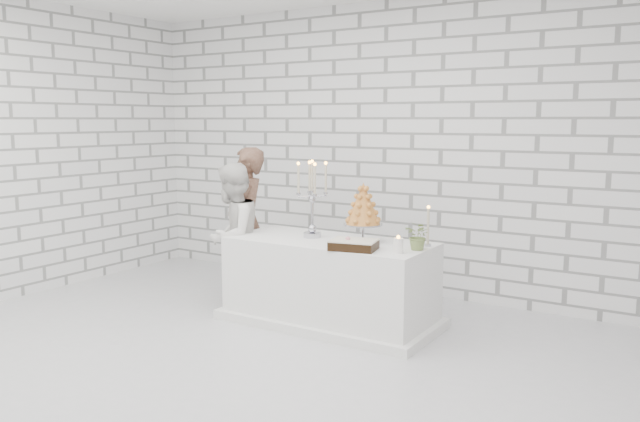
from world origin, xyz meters
The scene contains 11 objects.
ground centered at (0.00, 0.00, 0.00)m, with size 6.00×5.00×0.01m, color silver.
wall_back centered at (0.00, 2.50, 1.50)m, with size 6.00×0.01×3.00m, color white.
cake_table centered at (0.13, 1.18, 0.38)m, with size 1.80×0.80×0.75m, color white.
groom centered at (-0.98, 1.41, 0.76)m, with size 0.56×0.37×1.53m, color #513124.
bride centered at (-0.88, 1.07, 0.70)m, with size 0.68×0.53×1.39m, color white.
candelabra centered at (-0.07, 1.21, 1.10)m, with size 0.28×0.28×0.70m, color #AAA9B4, non-canonical shape.
croquembouche centered at (0.42, 1.25, 1.01)m, with size 0.33×0.33×0.52m, color #B06C2F, non-canonical shape.
chocolate_cake centered at (0.51, 0.93, 0.79)m, with size 0.37×0.26×0.08m, color black.
pillar_candle centered at (0.88, 0.99, 0.81)m, with size 0.08×0.08×0.12m, color white.
extra_taper centered at (0.97, 1.37, 0.91)m, with size 0.06×0.06×0.32m, color beige.
flowers centered at (0.96, 1.19, 0.87)m, with size 0.21×0.18×0.23m, color #435F28.
Camera 1 is at (2.99, -3.54, 1.79)m, focal length 35.95 mm.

